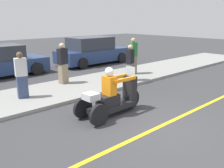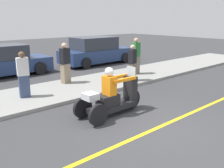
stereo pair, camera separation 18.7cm
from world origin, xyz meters
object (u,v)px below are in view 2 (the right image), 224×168
(spectator_by_tree, at_px, (132,64))
(parked_car_lot_left, at_px, (3,62))
(spectator_mid_group, at_px, (136,57))
(spectator_near_curb, at_px, (65,64))
(motorcycle_trike, at_px, (112,98))
(parked_car_lot_right, at_px, (96,51))
(spectator_end_of_line, at_px, (23,75))

(spectator_by_tree, bearing_deg, parked_car_lot_left, 125.32)
(spectator_mid_group, xyz_separation_m, spectator_near_curb, (-3.55, 0.71, -0.03))
(spectator_near_curb, bearing_deg, motorcycle_trike, -100.61)
(parked_car_lot_right, bearing_deg, spectator_by_tree, -110.56)
(spectator_near_curb, bearing_deg, spectator_end_of_line, -160.20)
(spectator_by_tree, bearing_deg, spectator_end_of_line, 169.77)
(parked_car_lot_right, bearing_deg, spectator_mid_group, -100.05)
(motorcycle_trike, distance_m, parked_car_lot_left, 7.52)
(spectator_mid_group, bearing_deg, spectator_near_curb, 168.63)
(motorcycle_trike, distance_m, spectator_by_tree, 3.86)
(spectator_end_of_line, height_order, parked_car_lot_right, spectator_end_of_line)
(spectator_by_tree, height_order, spectator_near_curb, spectator_near_curb)
(spectator_end_of_line, distance_m, parked_car_lot_left, 4.53)
(spectator_mid_group, bearing_deg, spectator_end_of_line, -179.52)
(parked_car_lot_right, distance_m, parked_car_lot_left, 5.60)
(spectator_by_tree, xyz_separation_m, spectator_mid_group, (1.13, 0.87, 0.09))
(spectator_near_curb, relative_size, parked_car_lot_right, 0.36)
(motorcycle_trike, relative_size, spectator_end_of_line, 1.42)
(spectator_end_of_line, bearing_deg, motorcycle_trike, -65.22)
(spectator_mid_group, height_order, spectator_end_of_line, spectator_mid_group)
(spectator_by_tree, distance_m, spectator_near_curb, 2.89)
(spectator_near_curb, bearing_deg, spectator_mid_group, -11.37)
(spectator_mid_group, relative_size, spectator_near_curb, 1.04)
(motorcycle_trike, distance_m, parked_car_lot_right, 8.74)
(spectator_end_of_line, bearing_deg, parked_car_lot_right, 32.83)
(spectator_by_tree, relative_size, parked_car_lot_right, 0.33)
(parked_car_lot_right, bearing_deg, spectator_end_of_line, -147.17)
(parked_car_lot_left, bearing_deg, spectator_by_tree, -54.68)
(spectator_mid_group, distance_m, parked_car_lot_right, 4.15)
(spectator_by_tree, bearing_deg, motorcycle_trike, -144.68)
(motorcycle_trike, distance_m, spectator_mid_group, 5.29)
(parked_car_lot_left, bearing_deg, spectator_near_curb, -70.43)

